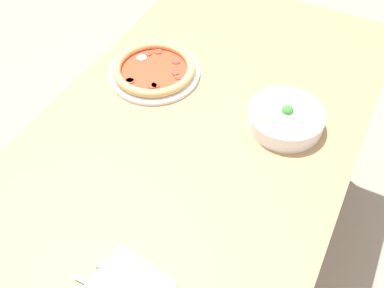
% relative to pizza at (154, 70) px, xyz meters
% --- Properties ---
extents(ground_plane, '(8.00, 8.00, 0.00)m').
position_rel_pizza_xyz_m(ground_plane, '(0.08, 0.22, -0.78)').
color(ground_plane, gray).
extents(dining_table, '(1.38, 0.85, 0.76)m').
position_rel_pizza_xyz_m(dining_table, '(0.08, 0.22, -0.12)').
color(dining_table, '#99724C').
rests_on(dining_table, ground_plane).
extents(pizza, '(0.29, 0.29, 0.04)m').
position_rel_pizza_xyz_m(pizza, '(0.00, 0.00, 0.00)').
color(pizza, white).
rests_on(pizza, dining_table).
extents(bowl, '(0.21, 0.21, 0.07)m').
position_rel_pizza_xyz_m(bowl, '(0.02, 0.43, 0.01)').
color(bowl, white).
rests_on(bowl, dining_table).
extents(fork, '(0.02, 0.18, 0.00)m').
position_rel_pizza_xyz_m(fork, '(0.61, 0.30, -0.01)').
color(fork, silver).
rests_on(fork, napkin).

